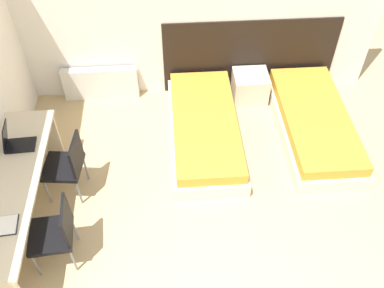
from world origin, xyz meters
TOP-DOWN VIEW (x-y plane):
  - wall_back at (0.00, 3.70)m, footprint 5.37×0.05m
  - headboard_panel at (0.94, 3.66)m, footprint 2.47×0.03m
  - bed_near_window at (0.21, 2.62)m, footprint 0.91×2.03m
  - bed_near_door at (1.67, 2.62)m, footprint 0.91×2.03m
  - nightstand at (0.94, 3.41)m, footprint 0.49×0.44m
  - radiator at (-1.21, 3.58)m, footprint 1.07×0.12m
  - desk at (-1.90, 1.43)m, footprint 0.57×2.14m
  - chair_near_laptop at (-1.43, 1.87)m, footprint 0.47×0.47m
  - chair_near_notebook at (-1.43, 0.99)m, footprint 0.46×0.46m
  - laptop at (-1.92, 1.94)m, footprint 0.33×0.24m
  - open_notebook at (-1.86, 0.92)m, footprint 0.32×0.25m

SIDE VIEW (x-z plane):
  - bed_near_window at x=0.21m, z-range -0.01..0.37m
  - bed_near_door at x=1.67m, z-range -0.01..0.37m
  - nightstand at x=0.94m, z-range 0.00..0.42m
  - radiator at x=-1.21m, z-range 0.00..0.51m
  - chair_near_laptop at x=-1.43m, z-range 0.06..0.92m
  - chair_near_notebook at x=-1.43m, z-range 0.06..0.92m
  - headboard_panel at x=0.94m, z-range 0.00..1.13m
  - desk at x=-1.90m, z-range 0.22..0.97m
  - open_notebook at x=-1.86m, z-range 0.75..0.77m
  - laptop at x=-1.92m, z-range 0.65..0.98m
  - wall_back at x=0.00m, z-range 0.00..2.70m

